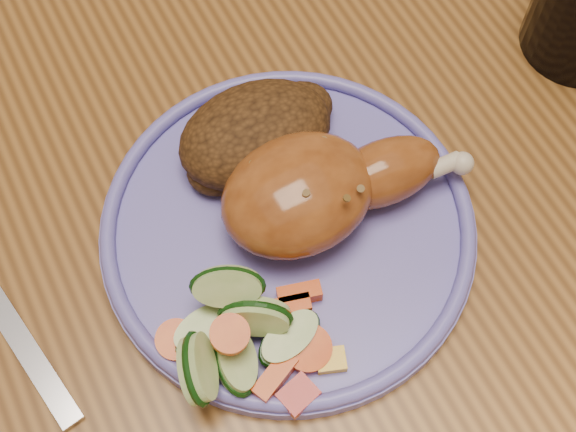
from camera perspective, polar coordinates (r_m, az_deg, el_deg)
The scene contains 8 objects.
ground at distance 1.27m, azimuth -1.02°, elevation -11.20°, with size 4.00×4.00×0.00m, color brown.
dining_table at distance 0.65m, azimuth -1.96°, elevation 4.39°, with size 0.90×1.40×0.75m.
plate at distance 0.52m, azimuth 0.00°, elevation -1.03°, with size 0.24×0.24×0.01m, color #6861C5.
plate_rim at distance 0.51m, azimuth 0.00°, elevation -0.50°, with size 0.24×0.24×0.01m, color #6861C5.
chicken_leg at distance 0.50m, azimuth 2.25°, elevation 1.94°, with size 0.17×0.09×0.05m.
rice_pilaf at distance 0.53m, azimuth -2.15°, elevation 5.87°, with size 0.11×0.08×0.05m.
vegetable_pile at distance 0.48m, azimuth -3.59°, elevation -8.44°, with size 0.11×0.11×0.05m.
fork at distance 0.54m, azimuth -19.77°, elevation -6.19°, with size 0.05×0.17×0.00m.
Camera 1 is at (-0.13, -0.31, 1.23)m, focal length 50.00 mm.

